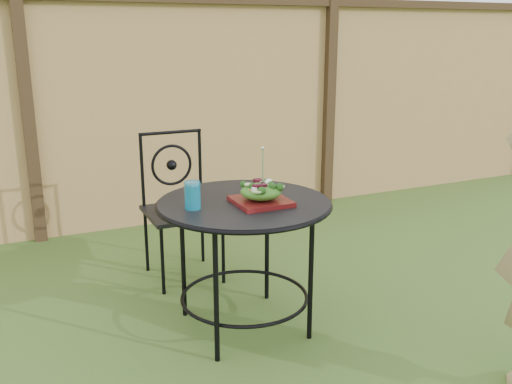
% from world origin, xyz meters
% --- Properties ---
extents(ground, '(60.00, 60.00, 0.00)m').
position_xyz_m(ground, '(0.00, 0.00, 0.00)').
color(ground, '#264215').
rests_on(ground, ground).
extents(fence, '(8.00, 0.12, 1.90)m').
position_xyz_m(fence, '(-0.00, 2.19, 0.95)').
color(fence, tan).
rests_on(fence, ground).
extents(patio_table, '(0.92, 0.92, 0.72)m').
position_xyz_m(patio_table, '(-0.39, 0.23, 0.59)').
color(patio_table, black).
rests_on(patio_table, ground).
extents(patio_chair, '(0.46, 0.46, 0.95)m').
position_xyz_m(patio_chair, '(-0.49, 1.07, 0.50)').
color(patio_chair, black).
rests_on(patio_chair, ground).
extents(salad_plate, '(0.27, 0.27, 0.02)m').
position_xyz_m(salad_plate, '(-0.33, 0.16, 0.74)').
color(salad_plate, '#500B12').
rests_on(salad_plate, patio_table).
extents(salad, '(0.21, 0.21, 0.08)m').
position_xyz_m(salad, '(-0.33, 0.16, 0.79)').
color(salad, '#235614').
rests_on(salad, salad_plate).
extents(fork, '(0.01, 0.01, 0.18)m').
position_xyz_m(fork, '(-0.32, 0.16, 0.92)').
color(fork, silver).
rests_on(fork, salad).
extents(drinking_glass, '(0.08, 0.08, 0.14)m').
position_xyz_m(drinking_glass, '(-0.68, 0.22, 0.79)').
color(drinking_glass, '#0C7294').
rests_on(drinking_glass, patio_table).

